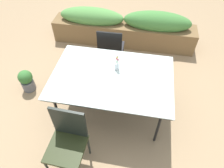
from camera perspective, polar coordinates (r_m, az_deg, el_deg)
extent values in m
plane|color=#9E7F5B|center=(3.37, -1.04, -6.19)|extent=(12.00, 12.00, 0.00)
cube|color=silver|center=(2.76, 0.00, 2.08)|extent=(1.63, 1.10, 0.02)
cube|color=black|center=(2.78, 0.00, 1.80)|extent=(1.60, 1.08, 0.02)
cylinder|color=black|center=(2.96, -14.91, -7.26)|extent=(0.04, 0.04, 0.74)
cylinder|color=black|center=(2.79, 12.73, -11.45)|extent=(0.04, 0.04, 0.74)
cylinder|color=black|center=(3.47, -10.05, 4.08)|extent=(0.04, 0.04, 0.74)
cylinder|color=black|center=(3.33, 13.12, 1.13)|extent=(0.04, 0.04, 0.74)
cube|color=#272F15|center=(2.55, -12.59, -17.10)|extent=(0.44, 0.44, 0.04)
cube|color=black|center=(2.42, -11.85, -10.48)|extent=(0.41, 0.05, 0.47)
cylinder|color=black|center=(2.78, -6.46, -16.64)|extent=(0.03, 0.03, 0.44)
cylinder|color=black|center=(2.89, -14.09, -14.76)|extent=(0.03, 0.03, 0.44)
cube|color=black|center=(3.69, -0.19, 9.91)|extent=(0.44, 0.44, 0.04)
cube|color=black|center=(3.39, -0.72, 10.99)|extent=(0.41, 0.04, 0.44)
cylinder|color=black|center=(4.01, -2.52, 9.13)|extent=(0.03, 0.03, 0.45)
cylinder|color=black|center=(3.97, 3.04, 8.61)|extent=(0.03, 0.03, 0.45)
cylinder|color=black|center=(3.72, -3.59, 5.47)|extent=(0.03, 0.03, 0.45)
cylinder|color=black|center=(3.67, 2.35, 4.87)|extent=(0.03, 0.03, 0.45)
cylinder|color=silver|center=(2.83, 1.34, 5.01)|extent=(0.06, 0.06, 0.10)
cylinder|color=#2D662D|center=(2.77, 1.48, 6.56)|extent=(0.01, 0.01, 0.16)
sphere|color=white|center=(2.72, 1.51, 7.87)|extent=(0.04, 0.04, 0.04)
cylinder|color=#2D662D|center=(2.77, 1.48, 6.31)|extent=(0.01, 0.01, 0.15)
sphere|color=#EFCC4C|center=(2.72, 1.51, 7.49)|extent=(0.03, 0.03, 0.03)
cylinder|color=#2D662D|center=(2.77, 1.29, 6.04)|extent=(0.01, 0.01, 0.12)
sphere|color=#DB4C56|center=(2.73, 1.31, 7.01)|extent=(0.02, 0.02, 0.02)
cylinder|color=#2D662D|center=(2.78, 1.70, 5.92)|extent=(0.01, 0.01, 0.10)
sphere|color=pink|center=(2.74, 1.72, 6.73)|extent=(0.03, 0.03, 0.03)
cube|color=brown|center=(4.49, 3.09, 13.82)|extent=(2.94, 0.47, 0.46)
ellipsoid|color=#569347|center=(4.43, -5.66, 18.16)|extent=(1.32, 0.42, 0.36)
ellipsoid|color=#47843D|center=(4.29, 12.44, 16.54)|extent=(1.32, 0.42, 0.40)
cylinder|color=slate|center=(3.82, -22.14, -0.22)|extent=(0.21, 0.21, 0.19)
sphere|color=#387233|center=(3.69, -22.97, 1.78)|extent=(0.23, 0.23, 0.23)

